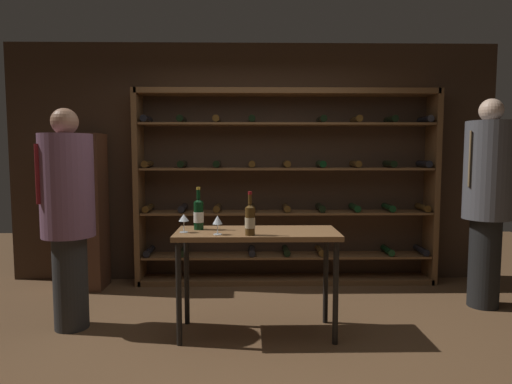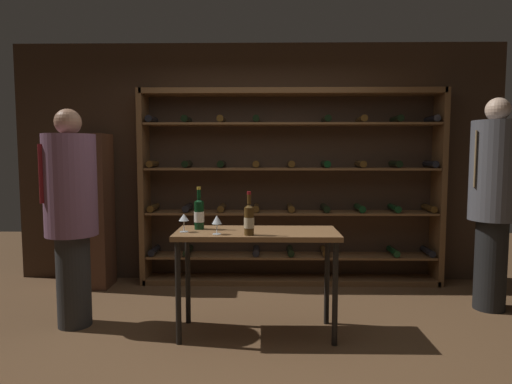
{
  "view_description": "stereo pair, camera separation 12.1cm",
  "coord_description": "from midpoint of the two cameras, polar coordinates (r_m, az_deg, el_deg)",
  "views": [
    {
      "loc": [
        -0.05,
        -3.24,
        1.47
      ],
      "look_at": [
        0.01,
        0.28,
        1.16
      ],
      "focal_mm": 30.91,
      "sensor_mm": 36.0,
      "label": 1
    },
    {
      "loc": [
        0.07,
        -3.24,
        1.47
      ],
      "look_at": [
        0.01,
        0.28,
        1.16
      ],
      "focal_mm": 30.91,
      "sensor_mm": 36.0,
      "label": 2
    }
  ],
  "objects": [
    {
      "name": "ground_plane",
      "position": [
        3.56,
        0.83,
        -19.39
      ],
      "size": [
        9.79,
        9.79,
        0.0
      ],
      "primitive_type": "plane",
      "color": "brown"
    },
    {
      "name": "back_wall",
      "position": [
        5.14,
        0.9,
        3.75
      ],
      "size": [
        5.59,
        0.1,
        2.72
      ],
      "primitive_type": "cube",
      "color": "#3D2B1E",
      "rests_on": "ground"
    },
    {
      "name": "wine_rack",
      "position": [
        4.96,
        5.21,
        0.52
      ],
      "size": [
        3.37,
        0.32,
        2.18
      ],
      "color": "brown",
      "rests_on": "ground"
    },
    {
      "name": "tasting_table",
      "position": [
        3.57,
        1.08,
        -6.61
      ],
      "size": [
        1.3,
        0.53,
        0.85
      ],
      "color": "brown",
      "rests_on": "ground"
    },
    {
      "name": "person_guest_plum_blouse",
      "position": [
        4.67,
        29.07,
        -0.23
      ],
      "size": [
        0.44,
        0.44,
        1.98
      ],
      "rotation": [
        0.0,
        0.0,
        1.3
      ],
      "color": "black",
      "rests_on": "ground"
    },
    {
      "name": "person_bystander_red_print",
      "position": [
        3.99,
        -22.02,
        -1.96
      ],
      "size": [
        0.43,
        0.43,
        1.84
      ],
      "rotation": [
        0.0,
        0.0,
        0.78
      ],
      "color": "#2A2A2A",
      "rests_on": "ground"
    },
    {
      "name": "display_cabinet",
      "position": [
        5.15,
        -20.08,
        -2.32
      ],
      "size": [
        0.44,
        0.36,
        1.68
      ],
      "primitive_type": "cube",
      "color": "#4C2D1E",
      "rests_on": "ground"
    },
    {
      "name": "wine_bottle_black_capsule",
      "position": [
        3.35,
        0.13,
        -3.57
      ],
      "size": [
        0.08,
        0.08,
        0.33
      ],
      "color": "#4C3314",
      "rests_on": "tasting_table"
    },
    {
      "name": "wine_bottle_gold_foil",
      "position": [
        3.64,
        -6.43,
        -2.81
      ],
      "size": [
        0.08,
        0.08,
        0.35
      ],
      "color": "black",
      "rests_on": "tasting_table"
    },
    {
      "name": "wine_glass_stemmed_right",
      "position": [
        3.4,
        -4.08,
        -3.71
      ],
      "size": [
        0.08,
        0.08,
        0.15
      ],
      "color": "silver",
      "rests_on": "tasting_table"
    },
    {
      "name": "wine_glass_stemmed_center",
      "position": [
        3.53,
        -8.35,
        -3.38
      ],
      "size": [
        0.08,
        0.08,
        0.15
      ],
      "color": "silver",
      "rests_on": "tasting_table"
    }
  ]
}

